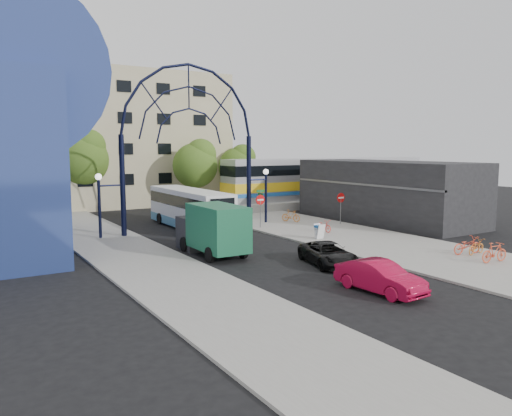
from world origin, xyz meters
TOP-DOWN VIEW (x-y plane):
  - ground at (0.00, 0.00)m, footprint 120.00×120.00m
  - sidewalk_east at (8.00, 4.00)m, footprint 8.00×56.00m
  - plaza_west at (-6.50, 6.00)m, footprint 5.00×50.00m
  - gateway_arch at (0.00, 14.00)m, footprint 13.64×0.44m
  - stop_sign at (4.80, 12.00)m, footprint 0.80×0.07m
  - do_not_enter_sign at (11.00, 10.00)m, footprint 0.76×0.07m
  - street_name_sign at (5.20, 12.60)m, footprint 0.70×0.70m
  - sandwich_board at (5.60, 5.98)m, footprint 0.55×0.61m
  - commercial_block_east at (16.00, 10.00)m, footprint 6.00×16.00m
  - apartment_block at (2.00, 34.97)m, footprint 20.00×12.10m
  - train_platform at (20.00, 22.00)m, footprint 32.00×5.00m
  - train_car at (20.00, 22.00)m, footprint 25.10×3.05m
  - tree_north_a at (6.12, 25.93)m, footprint 4.48×4.48m
  - tree_north_b at (-3.88, 29.93)m, footprint 5.12×5.12m
  - tree_north_c at (12.12, 27.93)m, footprint 4.16×4.16m
  - city_bus at (0.39, 15.03)m, footprint 2.66×10.86m
  - green_truck at (-2.41, 5.84)m, footprint 2.34×5.85m
  - black_suv at (1.57, 0.31)m, footprint 3.01×4.63m
  - red_sedan at (0.18, -4.71)m, footprint 1.71×4.18m
  - bike_near_a at (7.61, 8.00)m, footprint 0.60×1.68m
  - bike_near_b at (8.49, 13.16)m, footprint 1.18×1.65m
  - bike_far_a at (9.66, -2.19)m, footprint 2.00×0.96m
  - bike_far_b at (9.07, -4.23)m, footprint 1.82×0.73m
  - bike_far_c at (10.07, -2.49)m, footprint 1.71×0.81m

SIDE VIEW (x-z plane):
  - ground at x=0.00m, z-range 0.00..0.00m
  - sidewalk_east at x=8.00m, z-range 0.00..0.12m
  - plaza_west at x=-6.50m, z-range 0.00..0.12m
  - train_platform at x=20.00m, z-range 0.00..0.80m
  - bike_far_c at x=10.07m, z-range 0.12..0.98m
  - bike_near_a at x=7.61m, z-range 0.12..1.00m
  - black_suv at x=1.57m, z-range 0.00..1.19m
  - bike_near_b at x=8.49m, z-range 0.12..1.10m
  - bike_far_a at x=9.66m, z-range 0.12..1.13m
  - bike_far_b at x=9.07m, z-range 0.12..1.18m
  - red_sedan at x=0.18m, z-range 0.00..1.35m
  - sandwich_board at x=5.60m, z-range 0.25..1.24m
  - green_truck at x=-2.41m, z-range 0.00..2.93m
  - city_bus at x=0.39m, z-range 0.07..3.04m
  - do_not_enter_sign at x=11.00m, z-range 0.74..3.22m
  - stop_sign at x=4.80m, z-range 0.74..3.24m
  - street_name_sign at x=5.20m, z-range 0.73..3.53m
  - commercial_block_east at x=16.00m, z-range 0.00..5.00m
  - train_car at x=20.00m, z-range 0.80..5.00m
  - tree_north_c at x=12.12m, z-range 1.03..7.53m
  - tree_north_a at x=6.12m, z-range 1.11..8.11m
  - tree_north_b at x=-3.88m, z-range 1.27..9.27m
  - apartment_block at x=2.00m, z-range 0.00..14.00m
  - gateway_arch at x=0.00m, z-range 2.51..14.61m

